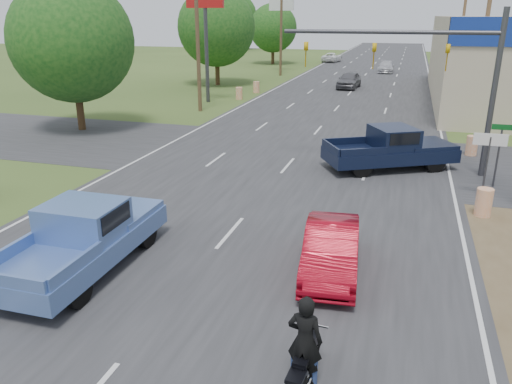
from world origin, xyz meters
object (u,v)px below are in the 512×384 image
(red_convertible, at_px, (331,250))
(navy_pickup, at_px, (393,148))
(rider, at_px, (305,345))
(blue_pickup, at_px, (86,235))
(motorcycle, at_px, (303,368))
(distant_car_silver, at_px, (386,67))
(distant_car_white, at_px, (332,57))
(distant_car_grey, at_px, (349,80))

(red_convertible, bearing_deg, navy_pickup, 77.90)
(rider, bearing_deg, blue_pickup, -19.43)
(motorcycle, xyz_separation_m, rider, (0.00, 0.04, 0.49))
(distant_car_silver, bearing_deg, distant_car_white, 123.92)
(red_convertible, height_order, rider, rider)
(rider, relative_size, distant_car_grey, 0.40)
(rider, relative_size, distant_car_silver, 0.40)
(red_convertible, bearing_deg, distant_car_grey, 90.32)
(red_convertible, distance_m, rider, 4.61)
(motorcycle, height_order, rider, rider)
(navy_pickup, height_order, distant_car_white, navy_pickup)
(red_convertible, height_order, blue_pickup, blue_pickup)
(navy_pickup, xyz_separation_m, distant_car_silver, (-2.52, 41.96, -0.32))
(motorcycle, distance_m, rider, 0.49)
(distant_car_grey, height_order, distant_car_white, distant_car_grey)
(blue_pickup, relative_size, distant_car_grey, 1.26)
(red_convertible, relative_size, distant_car_grey, 0.89)
(navy_pickup, distance_m, distant_car_silver, 42.03)
(rider, xyz_separation_m, distant_car_silver, (-1.57, 57.21, -0.26))
(distant_car_white, bearing_deg, distant_car_grey, 107.79)
(distant_car_grey, bearing_deg, rider, -80.31)
(rider, relative_size, navy_pickup, 0.30)
(rider, xyz_separation_m, distant_car_white, (-10.22, 69.96, -0.25))
(rider, distance_m, distant_car_silver, 57.23)
(distant_car_white, bearing_deg, distant_car_silver, 129.96)
(red_convertible, relative_size, rider, 2.22)
(distant_car_grey, bearing_deg, distant_car_white, 105.87)
(distant_car_silver, bearing_deg, red_convertible, -88.73)
(distant_car_silver, height_order, distant_car_white, distant_car_white)
(red_convertible, bearing_deg, blue_pickup, -171.78)
(motorcycle, relative_size, distant_car_white, 0.40)
(blue_pickup, bearing_deg, distant_car_white, 92.31)
(red_convertible, xyz_separation_m, blue_pickup, (-6.53, -1.63, 0.29))
(blue_pickup, xyz_separation_m, navy_pickup, (7.69, 12.29, 0.02))
(red_convertible, relative_size, blue_pickup, 0.71)
(red_convertible, bearing_deg, distant_car_silver, 85.63)
(blue_pickup, height_order, navy_pickup, navy_pickup)
(rider, bearing_deg, distant_car_silver, -84.13)
(distant_car_white, bearing_deg, red_convertible, 104.53)
(rider, xyz_separation_m, distant_car_grey, (-4.22, 41.64, -0.14))
(motorcycle, distance_m, distant_car_white, 70.74)
(blue_pickup, relative_size, distant_car_white, 1.20)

